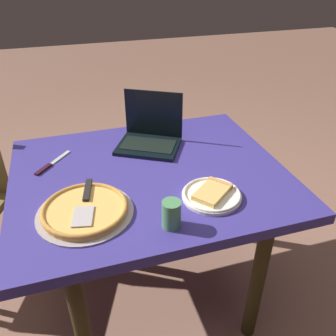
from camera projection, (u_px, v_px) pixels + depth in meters
The scene contains 7 objects.
ground_plane at pixel (153, 288), 1.93m from camera, with size 12.00×12.00×0.00m, color #8E6450.
dining_table at pixel (150, 190), 1.57m from camera, with size 1.17×0.96×0.77m.
laptop at pixel (150, 135), 1.71m from camera, with size 0.37×0.34×0.25m.
pizza_plate at pixel (212, 194), 1.36m from camera, with size 0.23×0.23×0.04m.
pizza_tray at pixel (85, 210), 1.28m from camera, with size 0.36×0.36×0.04m.
table_knife at pixel (50, 165), 1.57m from camera, with size 0.16×0.19×0.01m.
drink_cup at pixel (171, 214), 1.20m from camera, with size 0.07×0.07×0.10m.
Camera 1 is at (0.30, 1.25, 1.60)m, focal length 37.40 mm.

